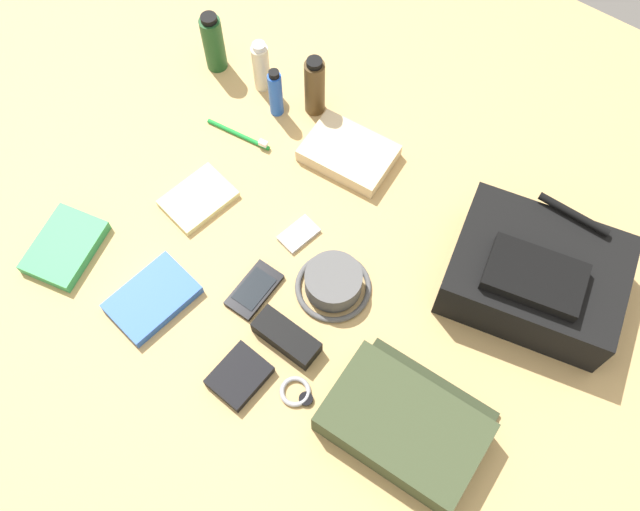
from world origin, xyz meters
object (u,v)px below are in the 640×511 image
at_px(toiletry_pouch, 405,425).
at_px(lotion_bottle, 261,66).
at_px(media_player, 299,234).
at_px(shampoo_bottle, 213,43).
at_px(deodorant_spray, 276,93).
at_px(notepad, 198,199).
at_px(bucket_hat, 333,283).
at_px(travel_guidebook, 152,299).
at_px(folded_towel, 349,153).
at_px(cologne_bottle, 315,86).
at_px(toothbrush, 242,136).
at_px(wallet, 239,376).
at_px(wristwatch, 297,392).
at_px(sunglasses_case, 287,337).
at_px(paperback_novel, 65,247).
at_px(backpack, 535,276).
at_px(cell_phone, 254,290).

xyz_separation_m(toiletry_pouch, lotion_bottle, (-0.72, 0.51, 0.03)).
bearing_deg(media_player, shampoo_bottle, 148.56).
xyz_separation_m(shampoo_bottle, media_player, (0.44, -0.27, -0.07)).
relative_size(deodorant_spray, notepad, 0.93).
xyz_separation_m(bucket_hat, travel_guidebook, (-0.29, -0.24, -0.02)).
bearing_deg(folded_towel, toiletry_pouch, -46.48).
bearing_deg(cologne_bottle, notepad, -100.43).
bearing_deg(toothbrush, notepad, -82.58).
height_order(shampoo_bottle, wallet, shampoo_bottle).
relative_size(deodorant_spray, wristwatch, 1.97).
bearing_deg(media_player, sunglasses_case, -59.89).
xyz_separation_m(shampoo_bottle, lotion_bottle, (0.13, 0.01, -0.01)).
bearing_deg(wallet, toiletry_pouch, 21.69).
height_order(lotion_bottle, paperback_novel, lotion_bottle).
height_order(media_player, toothbrush, toothbrush).
xyz_separation_m(media_player, wallet, (0.09, -0.33, 0.01)).
height_order(bucket_hat, folded_towel, bucket_hat).
bearing_deg(backpack, bucket_hat, -145.22).
bearing_deg(wallet, cologne_bottle, 117.08).
relative_size(wallet, notepad, 0.73).
bearing_deg(lotion_bottle, cell_phone, -54.84).
bearing_deg(cell_phone, toothbrush, 131.54).
distance_m(toiletry_pouch, wallet, 0.33).
bearing_deg(bucket_hat, folded_towel, 118.41).
bearing_deg(backpack, folded_towel, 173.25).
height_order(lotion_bottle, media_player, lotion_bottle).
bearing_deg(travel_guidebook, wallet, -6.13).
relative_size(lotion_bottle, paperback_novel, 0.74).
distance_m(shampoo_bottle, paperback_novel, 0.59).
relative_size(backpack, cologne_bottle, 2.31).
bearing_deg(notepad, media_player, 25.06).
distance_m(lotion_bottle, deodorant_spray, 0.09).
height_order(backpack, wristwatch, backpack).
distance_m(bucket_hat, wristwatch, 0.24).
height_order(cologne_bottle, sunglasses_case, cologne_bottle).
distance_m(bucket_hat, deodorant_spray, 0.48).
bearing_deg(bucket_hat, toothbrush, 153.71).
bearing_deg(media_player, folded_towel, 96.11).
bearing_deg(cologne_bottle, paperback_novel, -109.73).
distance_m(paperback_novel, wallet, 0.48).
relative_size(toiletry_pouch, shampoo_bottle, 1.82).
distance_m(toothbrush, sunglasses_case, 0.51).
relative_size(lotion_bottle, cologne_bottle, 0.85).
bearing_deg(lotion_bottle, wristwatch, -48.00).
xyz_separation_m(lotion_bottle, wristwatch, (0.51, -0.57, -0.06)).
relative_size(lotion_bottle, wristwatch, 2.01).
bearing_deg(cell_phone, wristwatch, -32.12).
height_order(toothbrush, folded_towel, folded_towel).
relative_size(backpack, toothbrush, 2.32).
bearing_deg(wallet, folded_towel, 106.27).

